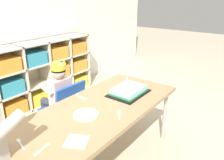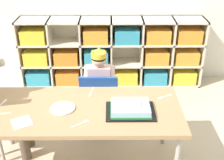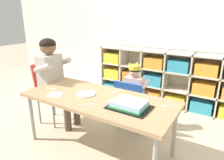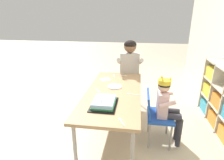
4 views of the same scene
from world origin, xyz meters
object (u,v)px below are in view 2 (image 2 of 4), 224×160
object	(u,v)px
fork_beside_plate_stack	(81,123)
fork_near_cake_tray	(164,97)
activity_table	(82,113)
fork_near_child_seat	(3,103)
fork_scattered_mid_table	(1,114)
paper_plate_stack	(63,108)
fork_by_napkin	(91,92)
child_with_crown	(99,77)
birthday_cake_on_tray	(130,109)
classroom_chair_blue	(99,95)

from	to	relation	value
fork_beside_plate_stack	fork_near_cake_tray	xyz separation A→B (m)	(0.64, 0.35, 0.00)
activity_table	fork_near_child_seat	bearing A→B (deg)	173.21
activity_table	fork_near_child_seat	xyz separation A→B (m)	(-0.63, 0.07, 0.04)
fork_beside_plate_stack	fork_scattered_mid_table	xyz separation A→B (m)	(-0.60, 0.12, 0.00)
paper_plate_stack	fork_by_napkin	bearing A→B (deg)	49.66
activity_table	fork_near_cake_tray	xyz separation A→B (m)	(0.65, 0.16, 0.04)
fork_near_cake_tray	fork_by_napkin	distance (m)	0.60
child_with_crown	fork_by_napkin	xyz separation A→B (m)	(-0.05, -0.39, 0.06)
fork_by_napkin	fork_beside_plate_stack	bearing A→B (deg)	-177.17
birthday_cake_on_tray	fork_beside_plate_stack	size ratio (longest dim) A/B	3.13
child_with_crown	fork_beside_plate_stack	world-z (taller)	child_with_crown
birthday_cake_on_tray	fork_by_napkin	size ratio (longest dim) A/B	2.49
birthday_cake_on_tray	fork_scattered_mid_table	size ratio (longest dim) A/B	2.94
activity_table	fork_near_cake_tray	size ratio (longest dim) A/B	12.72
birthday_cake_on_tray	fork_scattered_mid_table	bearing A→B (deg)	-178.52
fork_by_napkin	fork_near_cake_tray	bearing A→B (deg)	-87.99
fork_beside_plate_stack	classroom_chair_blue	bearing A→B (deg)	-134.30
activity_table	fork_near_child_seat	size ratio (longest dim) A/B	12.40
birthday_cake_on_tray	fork_near_cake_tray	size ratio (longest dim) A/B	3.05
child_with_crown	fork_near_child_seat	bearing A→B (deg)	37.31
paper_plate_stack	fork_beside_plate_stack	xyz separation A→B (m)	(0.16, -0.19, -0.00)
paper_plate_stack	fork_near_child_seat	xyz separation A→B (m)	(-0.48, 0.08, -0.00)
fork_by_napkin	fork_near_child_seat	xyz separation A→B (m)	(-0.69, -0.16, 0.00)
activity_table	fork_scattered_mid_table	bearing A→B (deg)	-172.91
fork_beside_plate_stack	fork_scattered_mid_table	bearing A→B (deg)	-47.41
birthday_cake_on_tray	classroom_chair_blue	bearing A→B (deg)	114.34
fork_beside_plate_stack	activity_table	bearing A→B (deg)	-122.37
paper_plate_stack	fork_scattered_mid_table	size ratio (longest dim) A/B	1.51
child_with_crown	fork_by_napkin	distance (m)	0.39
child_with_crown	fork_beside_plate_stack	bearing A→B (deg)	83.86
child_with_crown	paper_plate_stack	size ratio (longest dim) A/B	4.40
activity_table	fork_scattered_mid_table	size ratio (longest dim) A/B	12.26
fork_near_cake_tray	fork_by_napkin	bearing A→B (deg)	145.40
fork_beside_plate_stack	fork_near_cake_tray	distance (m)	0.73
fork_near_cake_tray	fork_scattered_mid_table	bearing A→B (deg)	163.18
fork_beside_plate_stack	birthday_cake_on_tray	bearing A→B (deg)	165.90
activity_table	birthday_cake_on_tray	bearing A→B (deg)	-7.54
fork_by_napkin	fork_scattered_mid_table	bearing A→B (deg)	124.48
child_with_crown	birthday_cake_on_tray	distance (m)	0.72
birthday_cake_on_tray	fork_scattered_mid_table	world-z (taller)	birthday_cake_on_tray
fork_near_cake_tray	fork_by_napkin	size ratio (longest dim) A/B	0.81
activity_table	fork_scattered_mid_table	world-z (taller)	fork_scattered_mid_table
activity_table	fork_beside_plate_stack	distance (m)	0.20
fork_near_cake_tray	fork_by_napkin	xyz separation A→B (m)	(-0.59, 0.07, 0.00)
birthday_cake_on_tray	paper_plate_stack	distance (m)	0.51
classroom_chair_blue	paper_plate_stack	distance (m)	0.61
fork_by_napkin	fork_scattered_mid_table	world-z (taller)	same
child_with_crown	fork_scattered_mid_table	bearing A→B (deg)	45.52
birthday_cake_on_tray	fork_near_child_seat	distance (m)	1.00
child_with_crown	fork_beside_plate_stack	xyz separation A→B (m)	(-0.10, -0.81, 0.06)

